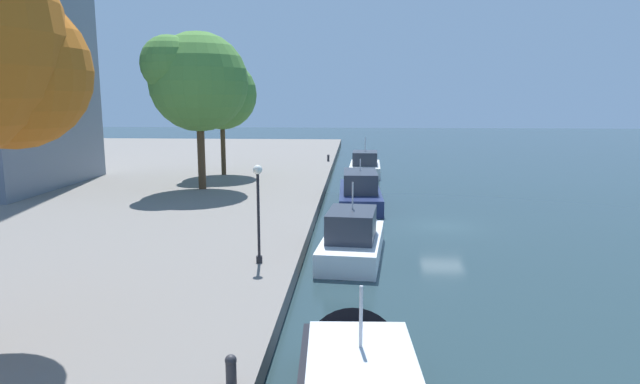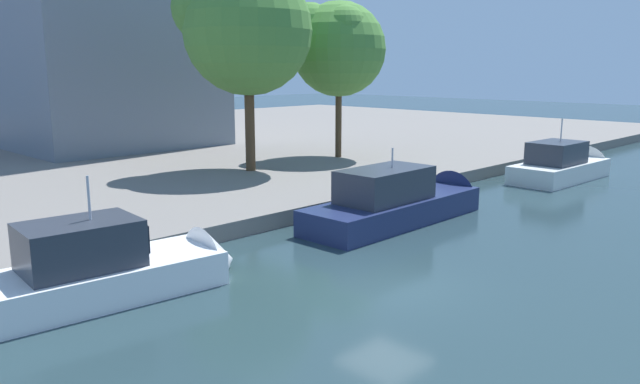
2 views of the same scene
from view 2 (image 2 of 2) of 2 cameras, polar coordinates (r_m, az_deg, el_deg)
name	(u,v)px [view 2 (image 2 of 2)]	position (r m, az deg, el deg)	size (l,w,h in m)	color
ground_plane	(386,288)	(19.65, 6.17, -8.82)	(220.00, 220.00, 0.00)	#23383D
motor_yacht_1	(120,273)	(19.80, -18.09, -7.18)	(8.37, 3.41, 4.74)	white
motor_yacht_2	(403,204)	(28.07, 7.67, -1.09)	(10.72, 3.10, 4.38)	navy
motor_yacht_3	(565,168)	(41.22, 21.75, 2.12)	(8.89, 3.21, 4.85)	silver
mooring_bollard_1	(538,148)	(46.96, 19.54, 3.86)	(0.28, 0.28, 0.76)	#2D2D33
tree_2	(244,29)	(36.67, -7.02, 14.75)	(7.47, 7.50, 11.92)	#4C3823
tree_3	(335,45)	(42.23, 1.41, 13.48)	(6.51, 6.34, 10.48)	#4C3823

